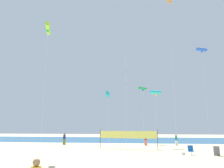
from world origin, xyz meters
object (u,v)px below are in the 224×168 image
(beachgoer_teal_shirt, at_px, (176,140))
(kite_blue_tube, at_px, (202,50))
(beachgoer_navy_shirt, at_px, (64,138))
(beachgoer_maroon_shirt, at_px, (146,139))
(kite_cyan_delta, at_px, (108,94))
(volleyball_net, at_px, (128,136))
(trash_barrel, at_px, (217,151))
(kite_orange_tube, at_px, (169,2))
(kite_green_tube, at_px, (143,89))
(kite_cyan_tube, at_px, (155,92))
(beach_handbag, at_px, (183,153))
(kite_lime_tube, at_px, (48,29))
(folding_beach_chair, at_px, (191,150))

(beachgoer_teal_shirt, bearing_deg, kite_blue_tube, 99.03)
(beachgoer_navy_shirt, relative_size, beachgoer_maroon_shirt, 0.98)
(beachgoer_navy_shirt, relative_size, kite_blue_tube, 0.14)
(beachgoer_maroon_shirt, relative_size, kite_cyan_delta, 0.21)
(volleyball_net, bearing_deg, beachgoer_teal_shirt, 40.50)
(trash_barrel, bearing_deg, kite_cyan_delta, 134.37)
(kite_blue_tube, relative_size, kite_orange_tube, 0.59)
(beachgoer_navy_shirt, bearing_deg, kite_green_tube, 158.06)
(trash_barrel, bearing_deg, beachgoer_navy_shirt, 151.11)
(beachgoer_navy_shirt, distance_m, trash_barrel, 21.76)
(kite_orange_tube, bearing_deg, kite_cyan_tube, 121.81)
(beachgoer_navy_shirt, xyz_separation_m, kite_green_tube, (12.46, 4.23, 8.39))
(beachgoer_teal_shirt, relative_size, kite_cyan_delta, 0.18)
(volleyball_net, xyz_separation_m, kite_cyan_tube, (3.94, 3.67, 6.03))
(beach_handbag, xyz_separation_m, kite_lime_tube, (-13.75, -2.39, 12.96))
(kite_cyan_delta, height_order, kite_green_tube, kite_green_tube)
(trash_barrel, bearing_deg, beachgoer_maroon_shirt, 121.45)
(beach_handbag, distance_m, kite_lime_tube, 19.05)
(beachgoer_teal_shirt, xyz_separation_m, kite_cyan_delta, (-10.48, 1.68, 7.29))
(kite_cyan_delta, height_order, kite_cyan_tube, kite_cyan_delta)
(beachgoer_teal_shirt, height_order, trash_barrel, beachgoer_teal_shirt)
(beachgoer_maroon_shirt, distance_m, kite_lime_tube, 20.48)
(beachgoer_teal_shirt, bearing_deg, folding_beach_chair, 79.95)
(beachgoer_maroon_shirt, xyz_separation_m, kite_green_tube, (-0.14, 4.19, 8.38))
(beachgoer_navy_shirt, height_order, volleyball_net, volleyball_net)
(kite_cyan_delta, bearing_deg, beachgoer_teal_shirt, -9.12)
(beachgoer_navy_shirt, relative_size, kite_cyan_tube, 0.22)
(kite_blue_tube, xyz_separation_m, kite_green_tube, (-7.04, 11.50, -2.55))
(beachgoer_teal_shirt, distance_m, beachgoer_maroon_shirt, 4.55)
(beach_handbag, bearing_deg, beachgoer_navy_shirt, 146.94)
(folding_beach_chair, bearing_deg, kite_cyan_tube, 71.37)
(beachgoer_maroon_shirt, bearing_deg, beach_handbag, 67.11)
(beachgoer_teal_shirt, height_order, beachgoer_navy_shirt, beachgoer_navy_shirt)
(folding_beach_chair, bearing_deg, kite_blue_tube, 10.27)
(beachgoer_teal_shirt, distance_m, kite_blue_tube, 13.71)
(beachgoer_maroon_shirt, bearing_deg, folding_beach_chair, 71.49)
(folding_beach_chair, height_order, kite_blue_tube, kite_blue_tube)
(kite_orange_tube, bearing_deg, beach_handbag, -93.75)
(folding_beach_chair, relative_size, kite_orange_tube, 0.04)
(beachgoer_teal_shirt, xyz_separation_m, volleyball_net, (-6.89, -5.88, 0.80))
(beachgoer_maroon_shirt, height_order, trash_barrel, beachgoer_maroon_shirt)
(trash_barrel, relative_size, kite_lime_tube, 0.07)
(folding_beach_chair, distance_m, beach_handbag, 0.90)
(beachgoer_teal_shirt, distance_m, beachgoer_navy_shirt, 17.13)
(kite_blue_tube, height_order, kite_cyan_tube, kite_blue_tube)
(beachgoer_teal_shirt, bearing_deg, beachgoer_maroon_shirt, -2.22)
(folding_beach_chair, xyz_separation_m, kite_blue_tube, (2.76, 2.84, 11.41))
(beachgoer_teal_shirt, xyz_separation_m, beachgoer_maroon_shirt, (-4.53, -0.46, 0.12))
(beachgoer_maroon_shirt, xyz_separation_m, volleyball_net, (-2.36, -5.43, 0.67))
(beachgoer_teal_shirt, relative_size, kite_blue_tube, 0.13)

